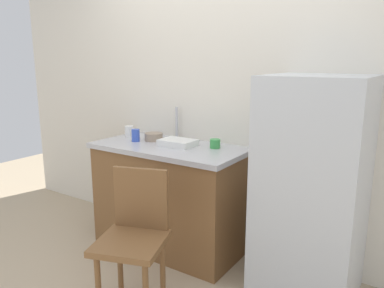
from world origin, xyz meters
TOP-DOWN VIEW (x-y plane):
  - back_wall at (0.00, 1.00)m, footprint 4.80×0.10m
  - cabinet_base at (-0.25, 0.65)m, footprint 1.21×0.60m
  - countertop at (-0.25, 0.65)m, footprint 1.25×0.64m
  - faucet at (-0.36, 0.90)m, footprint 0.02×0.02m
  - refrigerator at (0.91, 0.64)m, footprint 0.63×0.62m
  - chair at (0.05, -0.12)m, footprint 0.51×0.51m
  - dish_tray at (-0.19, 0.67)m, footprint 0.28×0.20m
  - terracotta_bowl at (-0.47, 0.72)m, footprint 0.15×0.15m
  - cup_white at (-0.77, 0.74)m, footprint 0.08×0.08m
  - cup_green at (0.11, 0.76)m, footprint 0.08×0.08m
  - cup_blue at (-0.58, 0.61)m, footprint 0.07×0.07m

SIDE VIEW (x-z plane):
  - cabinet_base at x=-0.25m, z-range 0.00..0.84m
  - chair at x=0.05m, z-range 0.05..0.94m
  - refrigerator at x=0.91m, z-range 0.00..1.47m
  - countertop at x=-0.25m, z-range 0.84..0.88m
  - dish_tray at x=-0.19m, z-range 0.88..0.93m
  - terracotta_bowl at x=-0.47m, z-range 0.88..0.95m
  - cup_green at x=0.11m, z-range 0.88..0.95m
  - cup_white at x=-0.77m, z-range 0.88..0.98m
  - cup_blue at x=-0.58m, z-range 0.88..0.98m
  - faucet at x=-0.36m, z-range 0.88..1.16m
  - back_wall at x=0.00m, z-range 0.00..2.57m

